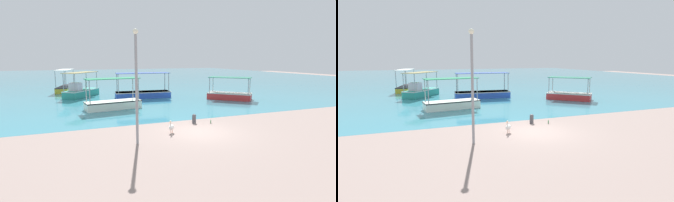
% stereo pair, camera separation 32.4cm
% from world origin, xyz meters
% --- Properties ---
extents(ground, '(120.00, 120.00, 0.00)m').
position_xyz_m(ground, '(0.00, 0.00, 0.00)').
color(ground, gray).
extents(harbor_water, '(110.00, 90.00, 0.00)m').
position_xyz_m(harbor_water, '(0.00, 48.00, 0.00)').
color(harbor_water, teal).
rests_on(harbor_water, ground).
extents(fishing_boat_near_left, '(4.31, 4.87, 2.83)m').
position_xyz_m(fishing_boat_near_left, '(-5.96, 17.84, 0.66)').
color(fishing_boat_near_left, teal).
rests_on(fishing_boat_near_left, harbor_water).
extents(fishing_boat_far_left, '(2.64, 5.86, 2.92)m').
position_xyz_m(fishing_boat_far_left, '(-7.62, 24.07, 0.55)').
color(fishing_boat_far_left, gold).
rests_on(fishing_boat_far_left, harbor_water).
extents(fishing_boat_center, '(6.28, 2.46, 2.80)m').
position_xyz_m(fishing_boat_center, '(0.55, 14.73, 0.54)').
color(fishing_boat_center, blue).
rests_on(fishing_boat_center, harbor_water).
extents(fishing_boat_near_right, '(4.66, 4.58, 2.40)m').
position_xyz_m(fishing_boat_near_right, '(9.01, 10.21, 0.52)').
color(fishing_boat_near_right, red).
rests_on(fishing_boat_near_right, harbor_water).
extents(fishing_boat_far_right, '(4.99, 2.31, 2.71)m').
position_xyz_m(fishing_boat_far_right, '(-3.71, 9.21, 0.54)').
color(fishing_boat_far_right, white).
rests_on(fishing_boat_far_right, harbor_water).
extents(pelican, '(0.60, 0.69, 0.80)m').
position_xyz_m(pelican, '(-1.73, 0.36, 0.38)').
color(pelican, '#E0997A').
rests_on(pelican, ground).
extents(lamp_post, '(0.28, 0.28, 5.85)m').
position_xyz_m(lamp_post, '(-4.12, -0.84, 3.28)').
color(lamp_post, gray).
rests_on(lamp_post, ground).
extents(mooring_bollard, '(0.28, 0.28, 0.64)m').
position_xyz_m(mooring_bollard, '(0.61, 2.04, 0.34)').
color(mooring_bollard, '#47474C').
rests_on(mooring_bollard, ground).
extents(glass_bottle, '(0.07, 0.07, 0.27)m').
position_xyz_m(glass_bottle, '(1.65, 1.56, 0.11)').
color(glass_bottle, '#3F7F4C').
rests_on(glass_bottle, ground).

